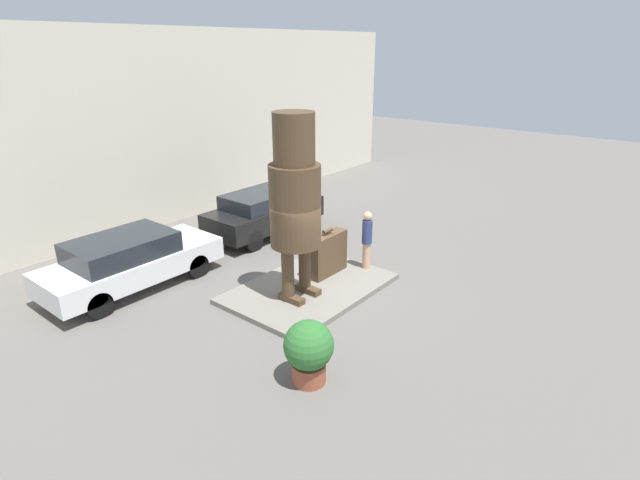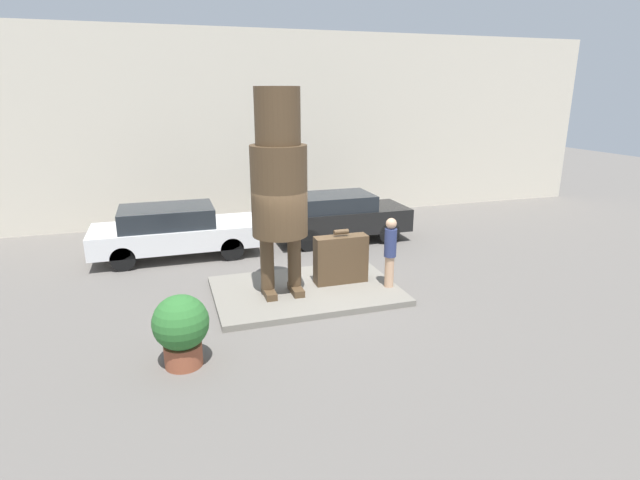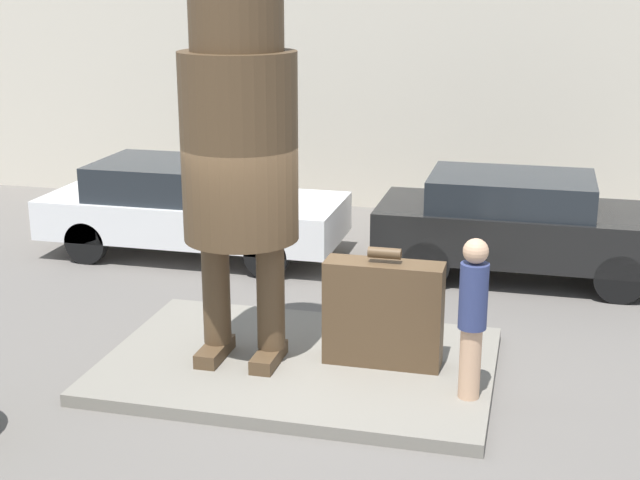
% 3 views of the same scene
% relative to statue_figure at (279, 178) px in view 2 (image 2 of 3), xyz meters
% --- Properties ---
extents(ground_plane, '(60.00, 60.00, 0.00)m').
position_rel_statue_figure_xyz_m(ground_plane, '(0.60, 0.09, -2.78)').
color(ground_plane, '#605B56').
extents(pedestal, '(4.24, 2.89, 0.14)m').
position_rel_statue_figure_xyz_m(pedestal, '(0.60, 0.09, -2.71)').
color(pedestal, slate).
rests_on(pedestal, ground_plane).
extents(building_backdrop, '(28.00, 0.60, 6.61)m').
position_rel_statue_figure_xyz_m(building_backdrop, '(0.60, 7.76, 0.52)').
color(building_backdrop, beige).
rests_on(building_backdrop, ground_plane).
extents(statue_figure, '(1.22, 1.22, 4.52)m').
position_rel_statue_figure_xyz_m(statue_figure, '(0.00, 0.00, 0.00)').
color(statue_figure, '#4C3823').
rests_on(statue_figure, pedestal).
extents(giant_suitcase, '(1.27, 0.39, 1.31)m').
position_rel_statue_figure_xyz_m(giant_suitcase, '(1.51, 0.22, -2.06)').
color(giant_suitcase, '#4C3823').
rests_on(giant_suitcase, pedestal).
extents(tourist, '(0.28, 0.28, 1.66)m').
position_rel_statue_figure_xyz_m(tourist, '(2.50, -0.40, -1.73)').
color(tourist, tan).
rests_on(tourist, pedestal).
extents(parked_car_white, '(4.62, 1.84, 1.46)m').
position_rel_statue_figure_xyz_m(parked_car_white, '(-2.19, 3.88, -2.00)').
color(parked_car_white, silver).
rests_on(parked_car_white, ground_plane).
extents(parked_car_black, '(4.16, 1.76, 1.50)m').
position_rel_statue_figure_xyz_m(parked_car_black, '(2.84, 3.99, -1.97)').
color(parked_car_black, black).
rests_on(parked_car_black, ground_plane).
extents(planter_pot, '(0.96, 0.96, 1.28)m').
position_rel_statue_figure_xyz_m(planter_pot, '(-2.29, -2.33, -2.07)').
color(planter_pot, brown).
rests_on(planter_pot, ground_plane).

